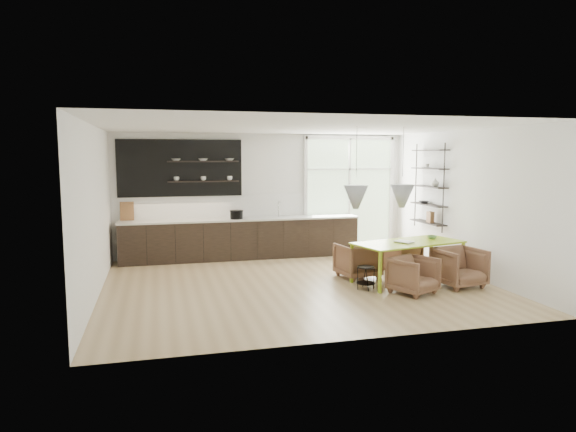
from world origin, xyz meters
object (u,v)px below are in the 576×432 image
object	(u,v)px
armchair_back_right	(401,256)
armchair_front_right	(459,267)
wire_stool	(366,275)
dining_table	(408,245)
armchair_back_left	(358,260)
armchair_front_left	(413,275)

from	to	relation	value
armchair_back_right	armchair_front_right	bearing A→B (deg)	88.52
wire_stool	dining_table	bearing A→B (deg)	19.38
armchair_front_right	wire_stool	distance (m)	1.75
dining_table	armchair_back_right	world-z (taller)	dining_table
armchair_back_right	armchair_front_right	world-z (taller)	armchair_front_right
armchair_back_left	armchair_back_right	distance (m)	1.15
dining_table	armchair_back_left	xyz separation A→B (m)	(-0.80, 0.54, -0.37)
dining_table	armchair_back_left	size ratio (longest dim) A/B	3.01
armchair_front_left	wire_stool	world-z (taller)	armchair_front_left
armchair_back_left	armchair_front_right	distance (m)	1.90
armchair_back_right	armchair_front_left	size ratio (longest dim) A/B	0.93
armchair_front_left	dining_table	bearing A→B (deg)	42.67
armchair_front_left	wire_stool	bearing A→B (deg)	120.37
armchair_back_left	wire_stool	size ratio (longest dim) A/B	1.80
armchair_back_left	wire_stool	world-z (taller)	armchair_back_left
armchair_back_left	armchair_back_right	size ratio (longest dim) A/B	1.14
dining_table	armchair_front_right	world-z (taller)	dining_table
armchair_back_right	armchair_front_left	distance (m)	1.78
armchair_back_left	armchair_front_right	bearing A→B (deg)	134.33
wire_stool	armchair_back_left	bearing A→B (deg)	77.37
armchair_front_right	wire_stool	bearing A→B (deg)	163.77
dining_table	armchair_front_right	xyz separation A→B (m)	(0.73, -0.59, -0.35)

